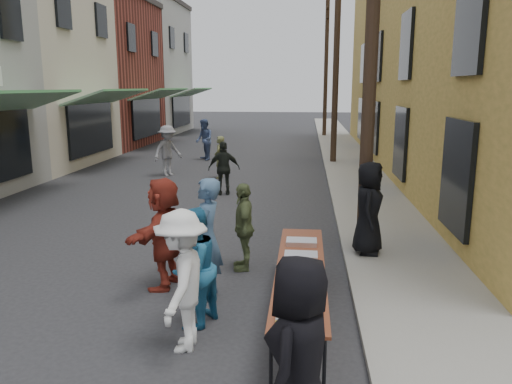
% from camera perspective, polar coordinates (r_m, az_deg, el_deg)
% --- Properties ---
extents(ground, '(120.00, 120.00, 0.00)m').
position_cam_1_polar(ground, '(8.24, -17.44, -12.27)').
color(ground, '#28282B').
rests_on(ground, ground).
extents(sidewalk, '(2.20, 60.00, 0.10)m').
position_cam_1_polar(sidewalk, '(22.19, 10.59, 3.32)').
color(sidewalk, gray).
rests_on(sidewalk, ground).
extents(storefront_row, '(8.00, 37.00, 9.00)m').
position_cam_1_polar(storefront_row, '(25.49, -25.88, 12.64)').
color(storefront_row, maroon).
rests_on(storefront_row, ground).
extents(utility_pole_near, '(0.26, 0.26, 9.00)m').
position_cam_1_polar(utility_pole_near, '(10.02, 13.19, 18.51)').
color(utility_pole_near, '#2D2116').
rests_on(utility_pole_near, ground).
extents(utility_pole_mid, '(0.26, 0.26, 9.00)m').
position_cam_1_polar(utility_pole_mid, '(21.94, 9.16, 14.94)').
color(utility_pole_mid, '#2D2116').
rests_on(utility_pole_mid, ground).
extents(utility_pole_far, '(0.26, 0.26, 9.00)m').
position_cam_1_polar(utility_pole_far, '(33.92, 8.00, 13.87)').
color(utility_pole_far, '#2D2116').
rests_on(utility_pole_far, ground).
extents(serving_table, '(0.70, 4.00, 0.75)m').
position_cam_1_polar(serving_table, '(7.29, 5.11, -8.92)').
color(serving_table, brown).
rests_on(serving_table, ground).
extents(catering_tray_sausage, '(0.50, 0.33, 0.08)m').
position_cam_1_polar(catering_tray_sausage, '(5.75, 4.89, -14.05)').
color(catering_tray_sausage, maroon).
rests_on(catering_tray_sausage, serving_table).
extents(catering_tray_foil_b, '(0.50, 0.33, 0.08)m').
position_cam_1_polar(catering_tray_foil_b, '(6.34, 4.99, -11.48)').
color(catering_tray_foil_b, '#B2B2B7').
rests_on(catering_tray_foil_b, serving_table).
extents(catering_tray_buns, '(0.50, 0.33, 0.08)m').
position_cam_1_polar(catering_tray_buns, '(6.98, 5.09, -9.20)').
color(catering_tray_buns, tan).
rests_on(catering_tray_buns, serving_table).
extents(catering_tray_foil_d, '(0.50, 0.33, 0.08)m').
position_cam_1_polar(catering_tray_foil_d, '(7.64, 5.16, -7.31)').
color(catering_tray_foil_d, '#B2B2B7').
rests_on(catering_tray_foil_d, serving_table).
extents(catering_tray_buns_end, '(0.50, 0.33, 0.08)m').
position_cam_1_polar(catering_tray_buns_end, '(8.31, 5.22, -5.72)').
color(catering_tray_buns_end, tan).
rests_on(catering_tray_buns_end, serving_table).
extents(condiment_jar_a, '(0.07, 0.07, 0.08)m').
position_cam_1_polar(condiment_jar_a, '(5.48, 2.45, -15.36)').
color(condiment_jar_a, '#A57F26').
rests_on(condiment_jar_a, serving_table).
extents(condiment_jar_b, '(0.07, 0.07, 0.08)m').
position_cam_1_polar(condiment_jar_b, '(5.57, 2.51, -14.89)').
color(condiment_jar_b, '#A57F26').
rests_on(condiment_jar_b, serving_table).
extents(condiment_jar_c, '(0.07, 0.07, 0.08)m').
position_cam_1_polar(condiment_jar_c, '(5.66, 2.57, -14.43)').
color(condiment_jar_c, '#A57F26').
rests_on(condiment_jar_c, serving_table).
extents(cup_stack, '(0.08, 0.08, 0.12)m').
position_cam_1_polar(cup_stack, '(5.51, 7.00, -15.04)').
color(cup_stack, tan).
rests_on(cup_stack, serving_table).
extents(guest_front_a, '(0.89, 1.08, 1.89)m').
position_cam_1_polar(guest_front_a, '(4.69, 5.02, -18.37)').
color(guest_front_a, black).
rests_on(guest_front_a, ground).
extents(guest_front_b, '(0.54, 0.76, 1.94)m').
position_cam_1_polar(guest_front_b, '(7.87, -5.67, -5.38)').
color(guest_front_b, '#426080').
rests_on(guest_front_b, ground).
extents(guest_front_c, '(0.89, 1.00, 1.70)m').
position_cam_1_polar(guest_front_c, '(7.03, -7.19, -8.59)').
color(guest_front_c, '#236892').
rests_on(guest_front_c, ground).
extents(guest_front_d, '(0.69, 1.19, 1.83)m').
position_cam_1_polar(guest_front_d, '(6.43, -8.47, -9.99)').
color(guest_front_d, white).
rests_on(guest_front_d, ground).
extents(guest_front_e, '(0.54, 1.00, 1.62)m').
position_cam_1_polar(guest_front_e, '(9.10, -1.42, -3.97)').
color(guest_front_e, '#5A693C').
rests_on(guest_front_e, ground).
extents(guest_queue_back, '(0.81, 1.79, 1.86)m').
position_cam_1_polar(guest_queue_back, '(8.43, -10.49, -4.59)').
color(guest_queue_back, maroon).
rests_on(guest_queue_back, ground).
extents(server, '(0.74, 0.98, 1.81)m').
position_cam_1_polar(server, '(9.88, 12.76, -1.80)').
color(server, black).
rests_on(server, sidewalk).
extents(passerby_left, '(1.30, 1.40, 1.89)m').
position_cam_1_polar(passerby_left, '(19.04, -10.06, 4.67)').
color(passerby_left, gray).
rests_on(passerby_left, ground).
extents(passerby_mid, '(1.03, 0.58, 1.66)m').
position_cam_1_polar(passerby_mid, '(15.44, -3.67, 2.71)').
color(passerby_mid, black).
rests_on(passerby_mid, ground).
extents(passerby_right, '(0.42, 0.60, 1.54)m').
position_cam_1_polar(passerby_right, '(18.35, -4.19, 4.00)').
color(passerby_right, '#65693D').
rests_on(passerby_right, ground).
extents(passerby_far, '(1.06, 1.14, 1.87)m').
position_cam_1_polar(passerby_far, '(22.96, -5.93, 5.97)').
color(passerby_far, '#4A5E8F').
rests_on(passerby_far, ground).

